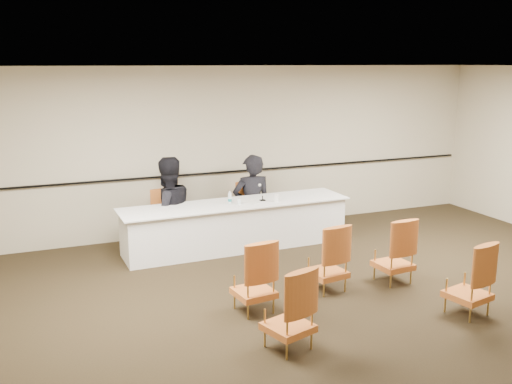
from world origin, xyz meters
TOP-DOWN VIEW (x-y plane):
  - floor at (0.00, 0.00)m, footprint 10.00×10.00m
  - ceiling at (0.00, 0.00)m, footprint 10.00×10.00m
  - wall_back at (0.00, 4.00)m, footprint 10.00×0.04m
  - wall_rail at (0.00, 3.96)m, footprint 9.80×0.04m
  - panel_table at (-0.46, 2.90)m, footprint 3.89×0.98m
  - panelist_main at (0.06, 3.48)m, footprint 0.75×0.52m
  - panelist_main_chair at (0.06, 3.48)m, footprint 0.51×0.51m
  - panelist_second at (-1.49, 3.45)m, footprint 1.09×0.93m
  - panelist_second_chair at (-1.49, 3.45)m, footprint 0.51×0.51m
  - papers at (-0.15, 2.84)m, footprint 0.37×0.34m
  - microphone at (0.01, 2.87)m, footprint 0.11×0.20m
  - water_bottle at (-0.57, 2.90)m, footprint 0.07×0.07m
  - drinking_glass at (-0.44, 2.79)m, footprint 0.07×0.07m
  - coffee_cup at (0.20, 2.74)m, footprint 0.10×0.10m
  - aud_chair_front_left at (-1.13, 0.45)m, footprint 0.56×0.56m
  - aud_chair_front_mid at (0.04, 0.70)m, footprint 0.56×0.56m
  - aud_chair_front_right at (1.06, 0.62)m, footprint 0.53×0.53m
  - aud_chair_back_left at (-1.15, -0.58)m, footprint 0.62×0.62m
  - aud_chair_back_right at (1.28, -0.63)m, footprint 0.59×0.59m

SIDE VIEW (x-z plane):
  - floor at x=0.00m, z-range 0.00..0.00m
  - panel_table at x=-0.46m, z-range 0.00..0.78m
  - panelist_main_chair at x=0.06m, z-range 0.00..0.95m
  - panelist_second_chair at x=-1.49m, z-range 0.00..0.95m
  - aud_chair_front_left at x=-1.13m, z-range 0.00..0.95m
  - aud_chair_front_mid at x=0.04m, z-range 0.00..0.95m
  - aud_chair_front_right at x=1.06m, z-range 0.00..0.95m
  - aud_chair_back_left at x=-1.15m, z-range 0.00..0.95m
  - aud_chair_back_right at x=1.28m, z-range 0.00..0.95m
  - panelist_main at x=0.06m, z-range -0.48..1.47m
  - panelist_second at x=-1.49m, z-range -0.44..1.53m
  - papers at x=-0.15m, z-range 0.78..0.78m
  - drinking_glass at x=-0.44m, z-range 0.78..0.88m
  - coffee_cup at x=0.20m, z-range 0.78..0.90m
  - water_bottle at x=-0.57m, z-range 0.78..0.98m
  - microphone at x=0.01m, z-range 0.78..1.05m
  - wall_rail at x=0.00m, z-range 1.09..1.11m
  - wall_back at x=0.00m, z-range 0.00..3.00m
  - ceiling at x=0.00m, z-range 3.00..3.00m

